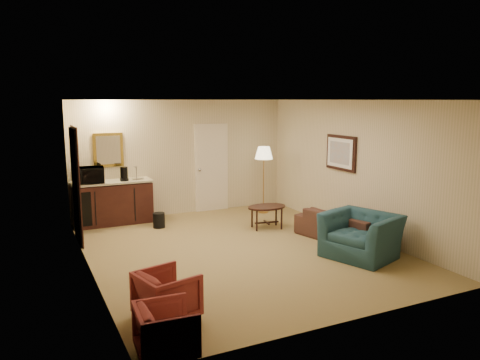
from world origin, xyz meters
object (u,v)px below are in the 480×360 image
(wetbar_cabinet, at_px, (113,202))
(floor_lamp, at_px, (264,180))
(rose_chair_near, at_px, (167,293))
(coffee_table, at_px, (267,217))
(sofa, at_px, (345,222))
(coffee_maker, at_px, (124,174))
(microwave, at_px, (88,173))
(rose_chair_far, at_px, (166,328))
(teal_armchair, at_px, (361,228))
(waste_bin, at_px, (159,220))

(wetbar_cabinet, bearing_deg, floor_lamp, -8.32)
(rose_chair_near, height_order, coffee_table, rose_chair_near)
(sofa, distance_m, rose_chair_near, 4.22)
(rose_chair_near, distance_m, coffee_table, 4.25)
(coffee_table, distance_m, coffee_maker, 3.12)
(microwave, bearing_deg, floor_lamp, -1.43)
(rose_chair_far, distance_m, coffee_table, 5.01)
(floor_lamp, distance_m, microwave, 3.86)
(teal_armchair, relative_size, coffee_table, 1.40)
(rose_chair_near, xyz_separation_m, coffee_table, (3.01, 3.00, -0.10))
(rose_chair_far, bearing_deg, floor_lamp, -33.49)
(sofa, distance_m, microwave, 5.18)
(teal_armchair, bearing_deg, rose_chair_far, -87.26)
(wetbar_cabinet, height_order, teal_armchair, teal_armchair)
(coffee_table, bearing_deg, waste_bin, 153.18)
(sofa, xyz_separation_m, teal_armchair, (-0.32, -0.83, 0.12))
(coffee_table, distance_m, waste_bin, 2.22)
(microwave, xyz_separation_m, coffee_maker, (0.71, -0.03, -0.06))
(wetbar_cabinet, height_order, waste_bin, wetbar_cabinet)
(rose_chair_near, distance_m, waste_bin, 4.13)
(rose_chair_near, relative_size, microwave, 1.10)
(teal_armchair, xyz_separation_m, rose_chair_far, (-3.83, -1.58, -0.19))
(rose_chair_far, relative_size, waste_bin, 1.98)
(rose_chair_near, relative_size, coffee_maker, 2.23)
(rose_chair_far, height_order, floor_lamp, floor_lamp)
(microwave, bearing_deg, teal_armchair, -40.60)
(wetbar_cabinet, xyz_separation_m, sofa, (3.65, -3.12, -0.09))
(sofa, bearing_deg, rose_chair_far, 106.23)
(wetbar_cabinet, relative_size, floor_lamp, 1.06)
(wetbar_cabinet, xyz_separation_m, rose_chair_far, (-0.50, -5.52, -0.16))
(coffee_table, height_order, coffee_maker, coffee_maker)
(sofa, bearing_deg, wetbar_cabinet, 35.62)
(rose_chair_far, height_order, microwave, microwave)
(wetbar_cabinet, height_order, rose_chair_near, wetbar_cabinet)
(wetbar_cabinet, distance_m, rose_chair_near, 4.73)
(coffee_table, relative_size, microwave, 1.36)
(sofa, bearing_deg, waste_bin, 36.22)
(teal_armchair, height_order, floor_lamp, floor_lamp)
(wetbar_cabinet, bearing_deg, sofa, -40.50)
(rose_chair_near, xyz_separation_m, waste_bin, (1.03, 4.00, -0.18))
(rose_chair_near, distance_m, rose_chair_far, 0.84)
(wetbar_cabinet, relative_size, teal_armchair, 1.45)
(teal_armchair, xyz_separation_m, coffee_table, (-0.57, 2.22, -0.26))
(coffee_maker, bearing_deg, teal_armchair, -45.97)
(coffee_maker, bearing_deg, rose_chair_near, -90.70)
(wetbar_cabinet, xyz_separation_m, coffee_maker, (0.24, -0.08, 0.61))
(teal_armchair, distance_m, rose_chair_near, 3.67)
(wetbar_cabinet, relative_size, coffee_maker, 5.55)
(wetbar_cabinet, bearing_deg, coffee_table, -31.92)
(rose_chair_near, height_order, waste_bin, rose_chair_near)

